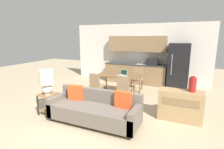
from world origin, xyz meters
TOP-DOWN VIEW (x-y plane):
  - ground_plane at (0.00, 0.00)m, footprint 20.00×20.00m
  - wall_back at (0.00, 4.63)m, footprint 6.40×0.07m
  - kitchen_counter at (0.02, 4.33)m, footprint 2.81×0.65m
  - refrigerator at (1.86, 4.22)m, footprint 0.82×0.75m
  - dining_table at (-0.09, 2.48)m, footprint 1.54×0.87m
  - couch at (0.20, 0.15)m, footprint 2.26×0.80m
  - side_table at (-1.22, 0.06)m, footprint 0.43×0.43m
  - table_lamp at (-1.19, 0.03)m, footprint 0.38×0.38m
  - credenza at (2.12, 1.15)m, footprint 1.06×0.46m
  - vase at (2.36, 1.19)m, footprint 0.18×0.18m
  - dining_chair_near_left at (-0.59, 1.67)m, footprint 0.45×0.45m
  - dining_chair_near_right at (0.40, 1.69)m, footprint 0.42×0.42m
  - dining_chair_far_right at (0.40, 3.27)m, footprint 0.42×0.42m
  - laptop at (0.07, 2.45)m, footprint 0.40×0.36m

SIDE VIEW (x-z plane):
  - ground_plane at x=0.00m, z-range 0.00..0.00m
  - couch at x=0.20m, z-range -0.09..0.76m
  - side_table at x=-1.22m, z-range 0.10..0.68m
  - credenza at x=2.12m, z-range 0.00..0.78m
  - dining_chair_near_left at x=-0.59m, z-range 0.06..0.97m
  - dining_chair_near_right at x=0.40m, z-range 0.06..0.97m
  - dining_chair_far_right at x=0.40m, z-range 0.06..0.97m
  - dining_table at x=-0.09m, z-range 0.31..1.04m
  - laptop at x=0.07m, z-range 0.68..0.88m
  - kitchen_counter at x=0.02m, z-range -0.23..1.92m
  - refrigerator at x=1.86m, z-range 0.00..1.86m
  - vase at x=2.36m, z-range 0.77..1.15m
  - table_lamp at x=-1.19m, z-range 0.64..1.31m
  - wall_back at x=0.00m, z-range 0.00..2.70m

